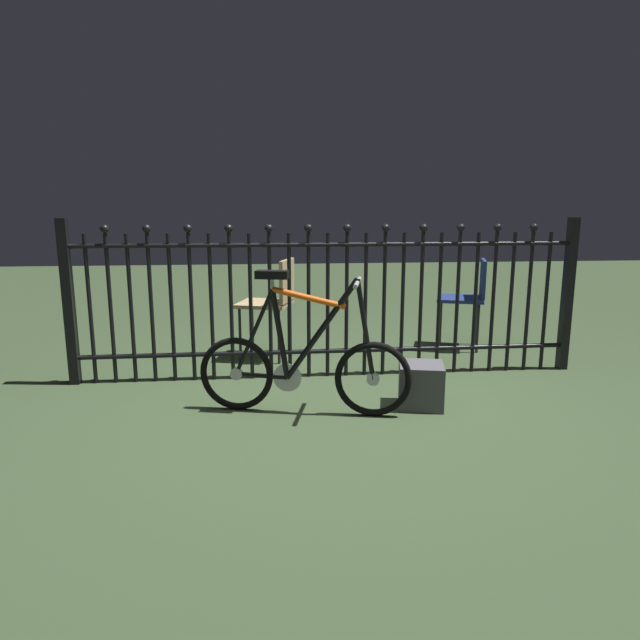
% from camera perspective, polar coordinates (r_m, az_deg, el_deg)
% --- Properties ---
extents(ground_plane, '(20.00, 20.00, 0.00)m').
position_cam_1_polar(ground_plane, '(3.57, 2.47, -9.35)').
color(ground_plane, '#35462B').
extents(iron_fence, '(3.87, 0.07, 1.21)m').
position_cam_1_polar(iron_fence, '(4.13, 0.26, 2.34)').
color(iron_fence, black).
rests_on(iron_fence, ground).
extents(bicycle, '(1.32, 0.45, 0.90)m').
position_cam_1_polar(bicycle, '(3.43, -1.77, -4.69)').
color(bicycle, black).
rests_on(bicycle, ground).
extents(chair_tan, '(0.53, 0.53, 0.86)m').
position_cam_1_polar(chair_tan, '(4.69, -4.87, 2.37)').
color(chair_tan, black).
rests_on(chair_tan, ground).
extents(chair_navy, '(0.52, 0.52, 0.83)m').
position_cam_1_polar(chair_navy, '(5.21, 15.25, 2.70)').
color(chair_navy, black).
rests_on(chair_navy, ground).
extents(display_crate, '(0.34, 0.34, 0.29)m').
position_cam_1_polar(display_crate, '(3.65, 10.47, -6.70)').
color(display_crate, '#4C4C51').
rests_on(display_crate, ground).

